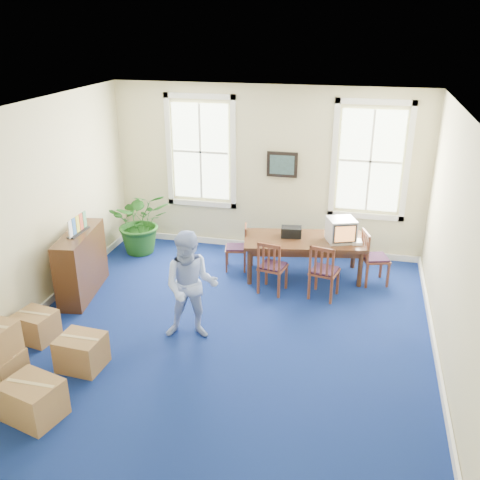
% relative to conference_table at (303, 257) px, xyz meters
% --- Properties ---
extents(floor, '(6.50, 6.50, 0.00)m').
position_rel_conference_table_xyz_m(floor, '(-0.89, -2.17, -0.36)').
color(floor, navy).
rests_on(floor, ground).
extents(ceiling, '(6.50, 6.50, 0.00)m').
position_rel_conference_table_xyz_m(ceiling, '(-0.89, -2.17, 2.84)').
color(ceiling, white).
rests_on(ceiling, ground).
extents(wall_back, '(6.50, 0.00, 6.50)m').
position_rel_conference_table_xyz_m(wall_back, '(-0.89, 1.08, 1.24)').
color(wall_back, beige).
rests_on(wall_back, ground).
extents(wall_front, '(6.50, 0.00, 6.50)m').
position_rel_conference_table_xyz_m(wall_front, '(-0.89, -5.42, 1.24)').
color(wall_front, beige).
rests_on(wall_front, ground).
extents(wall_left, '(0.00, 6.50, 6.50)m').
position_rel_conference_table_xyz_m(wall_left, '(-3.89, -2.17, 1.24)').
color(wall_left, beige).
rests_on(wall_left, ground).
extents(wall_right, '(0.00, 6.50, 6.50)m').
position_rel_conference_table_xyz_m(wall_right, '(2.11, -2.17, 1.24)').
color(wall_right, beige).
rests_on(wall_right, ground).
extents(baseboard_back, '(6.00, 0.04, 0.12)m').
position_rel_conference_table_xyz_m(baseboard_back, '(-0.89, 1.05, -0.30)').
color(baseboard_back, white).
rests_on(baseboard_back, ground).
extents(baseboard_left, '(0.04, 6.50, 0.12)m').
position_rel_conference_table_xyz_m(baseboard_left, '(-3.86, -2.17, -0.30)').
color(baseboard_left, white).
rests_on(baseboard_left, ground).
extents(baseboard_right, '(0.04, 6.50, 0.12)m').
position_rel_conference_table_xyz_m(baseboard_right, '(2.08, -2.17, -0.30)').
color(baseboard_right, white).
rests_on(baseboard_right, ground).
extents(window_left, '(1.40, 0.12, 2.20)m').
position_rel_conference_table_xyz_m(window_left, '(-2.19, 1.06, 1.54)').
color(window_left, white).
rests_on(window_left, ground).
extents(window_right, '(1.40, 0.12, 2.20)m').
position_rel_conference_table_xyz_m(window_right, '(1.01, 1.06, 1.54)').
color(window_right, white).
rests_on(window_right, ground).
extents(wall_picture, '(0.58, 0.06, 0.48)m').
position_rel_conference_table_xyz_m(wall_picture, '(-0.59, 1.03, 1.39)').
color(wall_picture, black).
rests_on(wall_picture, ground).
extents(conference_table, '(2.23, 1.32, 0.71)m').
position_rel_conference_table_xyz_m(conference_table, '(0.00, 0.00, 0.00)').
color(conference_table, '#442715').
rests_on(conference_table, ground).
extents(crt_tv, '(0.59, 0.62, 0.41)m').
position_rel_conference_table_xyz_m(crt_tv, '(0.62, 0.05, 0.56)').
color(crt_tv, '#B7B7BC').
rests_on(crt_tv, conference_table).
extents(game_console, '(0.19, 0.23, 0.05)m').
position_rel_conference_table_xyz_m(game_console, '(0.90, 0.00, 0.38)').
color(game_console, white).
rests_on(game_console, conference_table).
extents(equipment_bag, '(0.38, 0.27, 0.18)m').
position_rel_conference_table_xyz_m(equipment_bag, '(-0.24, 0.05, 0.45)').
color(equipment_bag, black).
rests_on(equipment_bag, conference_table).
extents(chair_near_left, '(0.49, 0.49, 0.94)m').
position_rel_conference_table_xyz_m(chair_near_left, '(-0.43, -0.71, 0.11)').
color(chair_near_left, brown).
rests_on(chair_near_left, ground).
extents(chair_near_right, '(0.51, 0.51, 0.96)m').
position_rel_conference_table_xyz_m(chair_near_right, '(0.43, -0.71, 0.12)').
color(chair_near_right, brown).
rests_on(chair_near_right, ground).
extents(chair_end_left, '(0.45, 0.45, 0.85)m').
position_rel_conference_table_xyz_m(chair_end_left, '(-1.24, 0.00, 0.07)').
color(chair_end_left, brown).
rests_on(chair_end_left, ground).
extents(chair_end_right, '(0.54, 0.54, 0.96)m').
position_rel_conference_table_xyz_m(chair_end_right, '(1.24, 0.00, 0.12)').
color(chair_end_right, brown).
rests_on(chair_end_right, ground).
extents(man, '(0.90, 0.75, 1.62)m').
position_rel_conference_table_xyz_m(man, '(-1.31, -2.35, 0.45)').
color(man, '#9BB1EB').
rests_on(man, ground).
extents(credenza, '(0.60, 1.44, 1.09)m').
position_rel_conference_table_xyz_m(credenza, '(-3.49, -1.52, 0.19)').
color(credenza, '#442715').
rests_on(credenza, ground).
extents(brochure_rack, '(0.24, 0.71, 0.31)m').
position_rel_conference_table_xyz_m(brochure_rack, '(-3.47, -1.52, 0.89)').
color(brochure_rack, '#99999E').
rests_on(brochure_rack, credenza).
extents(potted_plant, '(1.44, 1.36, 1.27)m').
position_rel_conference_table_xyz_m(potted_plant, '(-3.22, 0.34, 0.28)').
color(potted_plant, '#1C5318').
rests_on(potted_plant, ground).
extents(cardboard_boxes, '(1.81, 1.81, 0.90)m').
position_rel_conference_table_xyz_m(cardboard_boxes, '(-3.12, -3.84, 0.09)').
color(cardboard_boxes, '#9F7242').
rests_on(cardboard_boxes, ground).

